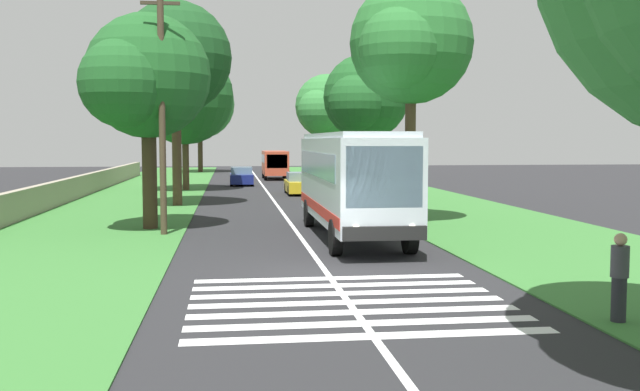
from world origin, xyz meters
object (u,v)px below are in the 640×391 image
(roadside_tree_right_0, at_px, (407,47))
(utility_pole, at_px, (162,108))
(coach_bus, at_px, (351,178))
(roadside_tree_left_2, at_px, (173,61))
(trailing_car_0, at_px, (300,184))
(roadside_tree_left_3, at_px, (144,80))
(trailing_minibus_0, at_px, (275,162))
(roadside_tree_right_1, at_px, (325,108))
(pedestrian, at_px, (619,276))
(trailing_car_1, at_px, (241,177))
(roadside_tree_left_0, at_px, (183,98))
(roadside_tree_right_3, at_px, (364,99))
(roadside_tree_left_1, at_px, (197,106))

(roadside_tree_right_0, height_order, utility_pole, roadside_tree_right_0)
(coach_bus, bearing_deg, roadside_tree_left_2, 28.23)
(coach_bus, relative_size, trailing_car_0, 2.60)
(roadside_tree_left_2, distance_m, utility_pole, 12.42)
(coach_bus, distance_m, roadside_tree_left_3, 9.02)
(roadside_tree_right_0, bearing_deg, roadside_tree_left_2, 48.69)
(trailing_car_0, bearing_deg, trailing_minibus_0, 1.45)
(roadside_tree_right_1, distance_m, pedestrian, 49.23)
(trailing_car_0, distance_m, trailing_car_1, 10.58)
(trailing_car_1, height_order, roadside_tree_left_3, roadside_tree_left_3)
(coach_bus, relative_size, trailing_minibus_0, 1.86)
(trailing_car_0, bearing_deg, roadside_tree_right_0, -170.00)
(roadside_tree_left_2, bearing_deg, utility_pole, -177.62)
(roadside_tree_left_0, distance_m, roadside_tree_left_2, 12.19)
(trailing_car_0, xyz_separation_m, roadside_tree_right_3, (-4.86, -3.25, 5.19))
(roadside_tree_left_3, relative_size, pedestrian, 4.93)
(trailing_car_0, xyz_separation_m, roadside_tree_right_1, (15.42, -3.71, 5.62))
(roadside_tree_left_0, height_order, pedestrian, roadside_tree_left_0)
(coach_bus, height_order, roadside_tree_left_0, roadside_tree_left_0)
(roadside_tree_left_2, bearing_deg, roadside_tree_right_3, -76.36)
(roadside_tree_left_2, bearing_deg, trailing_car_0, -44.85)
(roadside_tree_left_0, xyz_separation_m, roadside_tree_left_3, (-22.24, 0.06, -0.59))
(trailing_minibus_0, height_order, roadside_tree_left_0, roadside_tree_left_0)
(utility_pole, bearing_deg, trailing_minibus_0, -9.65)
(roadside_tree_left_2, distance_m, roadside_tree_right_0, 13.74)
(trailing_car_1, relative_size, roadside_tree_left_3, 0.52)
(trailing_car_0, bearing_deg, roadside_tree_left_0, 58.63)
(roadside_tree_left_0, xyz_separation_m, pedestrian, (-38.19, -10.49, -5.47))
(roadside_tree_left_1, distance_m, pedestrian, 68.17)
(utility_pole, bearing_deg, roadside_tree_right_3, -34.77)
(trailing_car_0, bearing_deg, trailing_car_1, 19.90)
(roadside_tree_left_3, bearing_deg, roadside_tree_right_3, -40.86)
(roadside_tree_left_1, distance_m, roadside_tree_left_3, 51.09)
(coach_bus, height_order, trailing_car_0, coach_bus)
(trailing_car_0, distance_m, pedestrian, 33.63)
(trailing_minibus_0, bearing_deg, roadside_tree_left_3, 168.57)
(roadside_tree_left_1, distance_m, roadside_tree_right_1, 21.53)
(roadside_tree_left_0, relative_size, roadside_tree_left_1, 0.88)
(trailing_car_0, height_order, roadside_tree_right_3, roadside_tree_right_3)
(roadside_tree_right_0, bearing_deg, trailing_car_0, 10.00)
(roadside_tree_left_0, bearing_deg, pedestrian, -164.64)
(roadside_tree_right_3, bearing_deg, trailing_car_0, 33.77)
(roadside_tree_left_1, xyz_separation_m, roadside_tree_right_3, (-38.37, -11.18, -1.39))
(roadside_tree_right_1, bearing_deg, trailing_car_1, 126.84)
(roadside_tree_right_0, xyz_separation_m, pedestrian, (-17.00, 0.10, -6.47))
(trailing_car_1, distance_m, roadside_tree_left_0, 8.77)
(trailing_car_1, bearing_deg, utility_pole, 173.59)
(roadside_tree_left_0, xyz_separation_m, roadside_tree_right_3, (-9.54, -10.93, -0.51))
(trailing_car_0, distance_m, roadside_tree_right_3, 7.82)
(coach_bus, bearing_deg, roadside_tree_left_0, 16.32)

